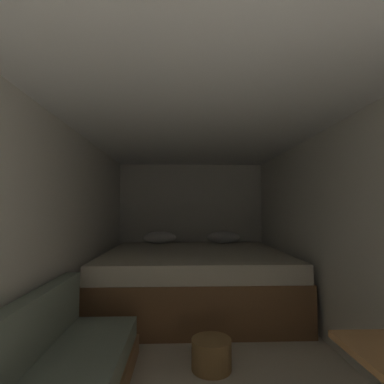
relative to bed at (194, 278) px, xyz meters
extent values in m
plane|color=beige|center=(0.00, -1.52, -0.36)|extent=(7.21, 7.21, 0.00)
cube|color=silver|center=(0.00, 1.11, 0.64)|extent=(2.49, 0.05, 2.01)
cube|color=silver|center=(-1.22, -1.52, 0.64)|extent=(0.05, 5.21, 2.01)
cube|color=silver|center=(1.22, -1.52, 0.64)|extent=(0.05, 5.21, 2.01)
cube|color=white|center=(0.00, -1.52, 1.67)|extent=(2.49, 5.21, 0.05)
cube|color=brown|center=(0.00, -0.01, -0.10)|extent=(2.27, 2.10, 0.51)
cube|color=beige|center=(0.00, -0.01, 0.25)|extent=(2.23, 2.06, 0.20)
ellipsoid|color=white|center=(-0.51, 0.84, 0.44)|extent=(0.52, 0.29, 0.19)
ellipsoid|color=white|center=(0.51, 0.84, 0.44)|extent=(0.52, 0.29, 0.19)
cylinder|color=olive|center=(0.07, -1.52, -0.25)|extent=(0.31, 0.31, 0.23)
camera|label=1|loc=(-0.17, -3.91, 0.89)|focal=27.77mm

